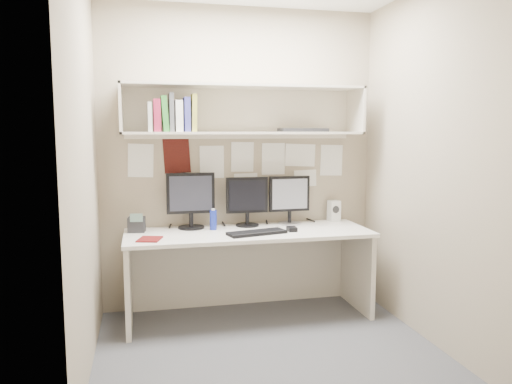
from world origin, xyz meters
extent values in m
cube|color=#47484D|center=(0.00, 0.00, 0.00)|extent=(2.40, 2.00, 0.01)
cube|color=gray|center=(0.00, 1.00, 1.30)|extent=(2.40, 0.02, 2.60)
cube|color=gray|center=(0.00, -1.00, 1.30)|extent=(2.40, 0.02, 2.60)
cube|color=gray|center=(-1.20, 0.00, 1.30)|extent=(0.02, 2.00, 2.60)
cube|color=gray|center=(1.20, 0.00, 1.30)|extent=(0.02, 2.00, 2.60)
cube|color=silver|center=(0.00, 0.64, 0.71)|extent=(2.00, 0.70, 0.03)
cube|color=beige|center=(0.00, 0.97, 0.35)|extent=(1.96, 0.02, 0.70)
cube|color=beige|center=(0.00, 0.81, 1.53)|extent=(2.00, 0.38, 0.02)
cube|color=beige|center=(0.00, 0.81, 1.91)|extent=(2.00, 0.38, 0.02)
cube|color=beige|center=(0.00, 0.99, 1.72)|extent=(2.00, 0.02, 0.40)
cube|color=beige|center=(-0.99, 0.81, 1.72)|extent=(0.02, 0.38, 0.40)
cube|color=beige|center=(0.99, 0.81, 1.72)|extent=(0.02, 0.38, 0.40)
cylinder|color=black|center=(-0.45, 0.86, 0.74)|extent=(0.22, 0.22, 0.02)
cylinder|color=black|center=(-0.45, 0.86, 0.80)|extent=(0.04, 0.04, 0.11)
cube|color=black|center=(-0.45, 0.87, 1.03)|extent=(0.40, 0.04, 0.34)
cube|color=black|center=(-0.45, 0.85, 1.03)|extent=(0.35, 0.01, 0.29)
cylinder|color=black|center=(0.03, 0.86, 0.74)|extent=(0.20, 0.20, 0.01)
cylinder|color=black|center=(0.03, 0.86, 0.79)|extent=(0.03, 0.03, 0.10)
cube|color=black|center=(0.03, 0.87, 1.00)|extent=(0.36, 0.04, 0.31)
cube|color=black|center=(0.03, 0.85, 1.00)|extent=(0.32, 0.01, 0.26)
cylinder|color=#A5A5AA|center=(0.41, 0.86, 0.74)|extent=(0.20, 0.20, 0.01)
cylinder|color=black|center=(0.41, 0.86, 0.79)|extent=(0.03, 0.03, 0.10)
cube|color=black|center=(0.41, 0.87, 1.00)|extent=(0.36, 0.04, 0.31)
cube|color=#A3A3A7|center=(0.41, 0.85, 1.00)|extent=(0.32, 0.01, 0.26)
cube|color=black|center=(0.04, 0.51, 0.74)|extent=(0.50, 0.27, 0.02)
cube|color=black|center=(0.34, 0.56, 0.75)|extent=(0.07, 0.12, 0.03)
cube|color=silver|center=(0.85, 0.92, 0.82)|extent=(0.11, 0.11, 0.19)
cylinder|color=black|center=(0.85, 0.87, 0.84)|extent=(0.07, 0.02, 0.07)
cylinder|color=#162699|center=(-0.28, 0.76, 0.81)|extent=(0.06, 0.06, 0.16)
cylinder|color=white|center=(-0.28, 0.76, 0.90)|extent=(0.03, 0.03, 0.02)
cube|color=#5C0F10|center=(-0.80, 0.48, 0.74)|extent=(0.21, 0.23, 0.01)
cube|color=black|center=(-0.90, 0.81, 0.79)|extent=(0.15, 0.13, 0.12)
cube|color=#4C6659|center=(-0.90, 0.75, 0.86)|extent=(0.10, 0.02, 0.07)
cube|color=beige|center=(-0.77, 0.75, 1.65)|extent=(0.03, 0.19, 0.23)
cube|color=maroon|center=(-0.72, 0.75, 1.67)|extent=(0.05, 0.19, 0.25)
cube|color=#2C802A|center=(-0.65, 0.75, 1.68)|extent=(0.04, 0.19, 0.28)
cube|color=#4C4D51|center=(-0.60, 0.75, 1.69)|extent=(0.03, 0.19, 0.30)
cube|color=white|center=(-0.55, 0.75, 1.66)|extent=(0.06, 0.19, 0.25)
cube|color=#38388C|center=(-0.48, 0.75, 1.68)|extent=(0.05, 0.19, 0.27)
cube|color=#ACA839|center=(-0.43, 0.75, 1.69)|extent=(0.04, 0.19, 0.30)
cube|color=black|center=(0.52, 0.82, 1.55)|extent=(0.43, 0.19, 0.03)
camera|label=1|loc=(-0.84, -3.29, 1.55)|focal=35.00mm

